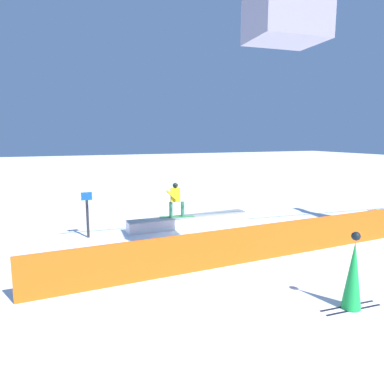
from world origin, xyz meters
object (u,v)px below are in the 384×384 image
grind_box (189,222)px  trail_marker (87,213)px  background_skier_left (353,274)px  snowboarder (176,199)px

grind_box → trail_marker: trail_marker is taller
background_skier_left → trail_marker: bearing=-59.5°
snowboarder → background_skier_left: size_ratio=0.83×
snowboarder → trail_marker: (3.58, -0.02, -0.33)m
snowboarder → trail_marker: bearing=-0.3°
grind_box → background_skier_left: bearing=94.4°
grind_box → background_skier_left: background_skier_left is taller
background_skier_left → trail_marker: (4.81, -8.17, 0.13)m
trail_marker → background_skier_left: bearing=120.5°
grind_box → background_skier_left: size_ratio=3.02×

